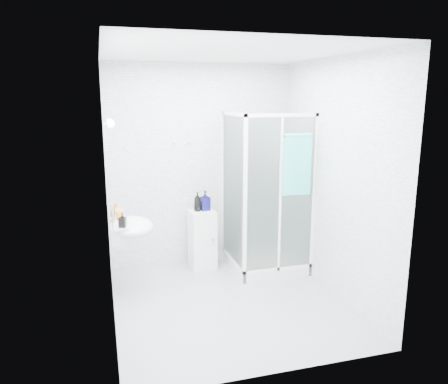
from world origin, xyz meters
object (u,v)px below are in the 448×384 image
object	(u,v)px
soap_dispenser_black	(122,220)
wall_basin	(130,228)
storage_cabinet	(202,239)
shower_enclosure	(262,236)
hand_towel	(297,163)
shampoo_bottle_a	(197,202)
soap_dispenser_orange	(117,211)
shampoo_bottle_b	(205,201)

from	to	relation	value
soap_dispenser_black	wall_basin	bearing A→B (deg)	67.40
storage_cabinet	soap_dispenser_black	xyz separation A→B (m)	(-1.02, -0.80, 0.56)
wall_basin	storage_cabinet	world-z (taller)	wall_basin
wall_basin	storage_cabinet	xyz separation A→B (m)	(0.95, 0.61, -0.42)
shower_enclosure	hand_towel	bearing A→B (deg)	-56.88
wall_basin	shampoo_bottle_a	distance (m)	1.09
storage_cabinet	soap_dispenser_orange	size ratio (longest dim) A/B	4.12
storage_cabinet	shampoo_bottle_a	world-z (taller)	shampoo_bottle_a
storage_cabinet	shampoo_bottle_b	world-z (taller)	shampoo_bottle_b
soap_dispenser_orange	hand_towel	bearing A→B (deg)	-6.69
shampoo_bottle_a	storage_cabinet	bearing A→B (deg)	-20.70
hand_towel	soap_dispenser_orange	size ratio (longest dim) A/B	3.90
storage_cabinet	soap_dispenser_black	bearing A→B (deg)	-145.96
wall_basin	soap_dispenser_black	world-z (taller)	soap_dispenser_black
wall_basin	shampoo_bottle_b	bearing A→B (deg)	32.97
soap_dispenser_orange	shampoo_bottle_b	bearing A→B (deg)	23.68
wall_basin	soap_dispenser_black	bearing A→B (deg)	-112.60
storage_cabinet	shampoo_bottle_a	xyz separation A→B (m)	(-0.05, 0.02, 0.50)
shower_enclosure	shampoo_bottle_a	bearing A→B (deg)	157.87
wall_basin	shampoo_bottle_a	world-z (taller)	wall_basin
wall_basin	shampoo_bottle_b	xyz separation A→B (m)	(1.00, 0.65, 0.09)
wall_basin	shampoo_bottle_b	world-z (taller)	same
shampoo_bottle_a	soap_dispenser_orange	size ratio (longest dim) A/B	1.35
wall_basin	storage_cabinet	distance (m)	1.20
storage_cabinet	hand_towel	distance (m)	1.59
storage_cabinet	hand_towel	size ratio (longest dim) A/B	1.06
storage_cabinet	hand_towel	xyz separation A→B (m)	(0.97, -0.69, 1.06)
shower_enclosure	soap_dispenser_black	size ratio (longest dim) A/B	12.99
shampoo_bottle_b	soap_dispenser_black	xyz separation A→B (m)	(-1.07, -0.84, 0.06)
shampoo_bottle_a	soap_dispenser_orange	distance (m)	1.12
wall_basin	soap_dispenser_orange	size ratio (longest dim) A/B	3.05
shampoo_bottle_b	shampoo_bottle_a	bearing A→B (deg)	-169.64
hand_towel	shampoo_bottle_b	size ratio (longest dim) A/B	2.84
shower_enclosure	hand_towel	xyz separation A→B (m)	(0.26, -0.40, 0.99)
storage_cabinet	soap_dispenser_black	distance (m)	1.41
wall_basin	shampoo_bottle_a	bearing A→B (deg)	35.09
shampoo_bottle_a	soap_dispenser_black	xyz separation A→B (m)	(-0.97, -0.82, 0.06)
wall_basin	shampoo_bottle_a	xyz separation A→B (m)	(0.89, 0.63, 0.09)
hand_towel	wall_basin	bearing A→B (deg)	177.46
shampoo_bottle_b	wall_basin	bearing A→B (deg)	-147.03
storage_cabinet	soap_dispenser_orange	xyz separation A→B (m)	(-1.07, -0.45, 0.58)
shower_enclosure	soap_dispenser_black	bearing A→B (deg)	-163.73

